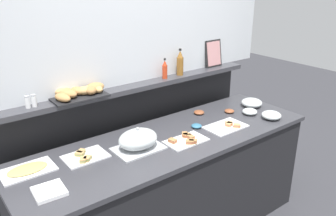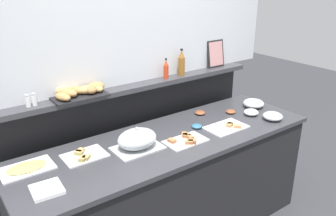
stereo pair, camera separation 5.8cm
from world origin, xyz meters
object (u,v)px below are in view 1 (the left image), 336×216
Objects in this scene: glass_bowl_large at (252,103)px; condiment_bowl_cream at (196,126)px; sandwich_platter_rear at (186,140)px; vinegar_bottle_amber at (180,63)px; condiment_bowl_red at (229,111)px; salt_shaker at (27,102)px; glass_bowl_medium at (250,112)px; sandwich_platter_front at (227,126)px; hot_sauce_bottle at (165,70)px; bread_basket at (78,92)px; condiment_bowl_teal at (199,112)px; pepper_shaker at (34,101)px; sandwich_platter_side at (85,156)px; framed_picture at (213,54)px; serving_cloche at (138,140)px; glass_bowl_small at (271,115)px; napkin_stack at (49,191)px; cold_cuts_platter at (28,170)px.

glass_bowl_large is 0.72m from condiment_bowl_cream.
sandwich_platter_rear is 0.82m from vinegar_bottle_amber.
salt_shaker reaches higher than condiment_bowl_red.
vinegar_bottle_amber reaches higher than glass_bowl_medium.
sandwich_platter_front is 3.87× the size of condiment_bowl_red.
vinegar_bottle_amber reaches higher than hot_sauce_bottle.
vinegar_bottle_amber is 0.97m from bread_basket.
pepper_shaker reaches higher than condiment_bowl_teal.
sandwich_platter_side is 1.48m from glass_bowl_medium.
framed_picture is (0.63, 0.48, 0.41)m from condiment_bowl_cream.
vinegar_bottle_amber is (-0.01, 0.59, 0.40)m from sandwich_platter_front.
glass_bowl_large is at bearing 3.34° from condiment_bowl_cream.
serving_cloche is at bearing -66.56° from bread_basket.
glass_bowl_small is at bearing -7.75° from sandwich_platter_rear.
glass_bowl_large is 1.08× the size of hot_sauce_bottle.
sandwich_platter_side is 0.51m from bread_basket.
vinegar_bottle_amber is at bearing 93.90° from condiment_bowl_teal.
framed_picture reaches higher than serving_cloche.
glass_bowl_medium is 1.47× the size of salt_shaker.
vinegar_bottle_amber is at bearing 22.82° from napkin_stack.
napkin_stack is 1.45m from hot_sauce_bottle.
salt_shaker is 0.04m from pepper_shaker.
salt_shaker is (-0.22, 0.35, 0.33)m from sandwich_platter_side.
pepper_shaker reaches higher than glass_bowl_small.
glass_bowl_medium is 0.18m from condiment_bowl_red.
glass_bowl_large is at bearing 3.19° from serving_cloche.
bread_basket is at bearing 68.06° from sandwich_platter_side.
framed_picture is (0.44, 0.03, 0.02)m from vinegar_bottle_amber.
pepper_shaker reaches higher than condiment_bowl_red.
glass_bowl_small is (1.90, -0.40, 0.02)m from cold_cuts_platter.
condiment_bowl_cream is at bearing -136.20° from condiment_bowl_teal.
cold_cuts_platter is at bearing -115.04° from salt_shaker.
sandwich_platter_side is at bearing -162.15° from vinegar_bottle_amber.
sandwich_platter_side is at bearing -63.60° from pepper_shaker.
serving_cloche reaches higher than napkin_stack.
pepper_shaker is at bearing 162.57° from glass_bowl_medium.
sandwich_platter_front is 1.50m from salt_shaker.
sandwich_platter_rear is at bearing -15.31° from cold_cuts_platter.
condiment_bowl_teal is 0.36× the size of framed_picture.
glass_bowl_large is 2.21× the size of condiment_bowl_red.
hot_sauce_bottle is at bearing 87.52° from condiment_bowl_cream.
glass_bowl_large reaches higher than cold_cuts_platter.
glass_bowl_medium is 0.69m from framed_picture.
salt_shaker is at bearing 166.38° from condiment_bowl_red.
sandwich_platter_side is 1.68× the size of napkin_stack.
sandwich_platter_rear is 1.14m from framed_picture.
serving_cloche is 3.71× the size of condiment_bowl_teal.
sandwich_platter_side is at bearing 167.50° from glass_bowl_small.
salt_shaker is (-1.85, 0.40, 0.31)m from glass_bowl_large.
framed_picture is (1.20, 0.51, 0.36)m from serving_cloche.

